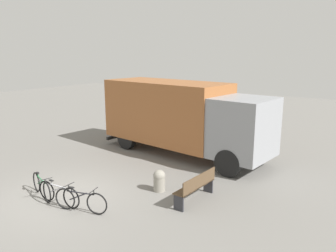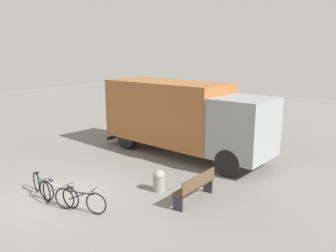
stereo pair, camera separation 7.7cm
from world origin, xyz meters
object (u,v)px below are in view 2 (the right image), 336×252
(bicycle_middle, at_px, (58,193))
(bollard_near_bench, at_px, (159,180))
(delivery_truck, at_px, (182,115))
(bicycle_near, at_px, (41,186))
(park_bench, at_px, (196,186))
(bicycle_far, at_px, (80,200))

(bicycle_middle, xyz_separation_m, bollard_near_bench, (1.96, 2.55, 0.03))
(bollard_near_bench, bearing_deg, bicycle_middle, -127.55)
(delivery_truck, bearing_deg, bicycle_near, -94.68)
(park_bench, distance_m, bicycle_near, 4.97)
(bicycle_middle, distance_m, bollard_near_bench, 3.21)
(delivery_truck, xyz_separation_m, bicycle_middle, (-0.38, -6.51, -1.47))
(park_bench, xyz_separation_m, bollard_near_bench, (-1.42, 0.01, -0.12))
(park_bench, bearing_deg, delivery_truck, 41.05)
(bicycle_near, bearing_deg, bollard_near_bench, 58.79)
(bicycle_far, bearing_deg, park_bench, 29.50)
(bicycle_far, distance_m, bollard_near_bench, 2.70)
(bicycle_middle, bearing_deg, park_bench, 32.97)
(bicycle_far, height_order, bollard_near_bench, bicycle_far)
(bicycle_near, xyz_separation_m, bicycle_far, (1.86, -0.01, 0.00))
(delivery_truck, bearing_deg, bollard_near_bench, -61.53)
(park_bench, distance_m, bicycle_middle, 4.23)
(bicycle_near, bearing_deg, bicycle_far, 17.60)
(park_bench, bearing_deg, bicycle_middle, 130.91)
(delivery_truck, height_order, bicycle_near, delivery_truck)
(delivery_truck, relative_size, bicycle_middle, 4.82)
(delivery_truck, bearing_deg, bicycle_middle, -86.56)
(delivery_truck, height_order, bicycle_middle, delivery_truck)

